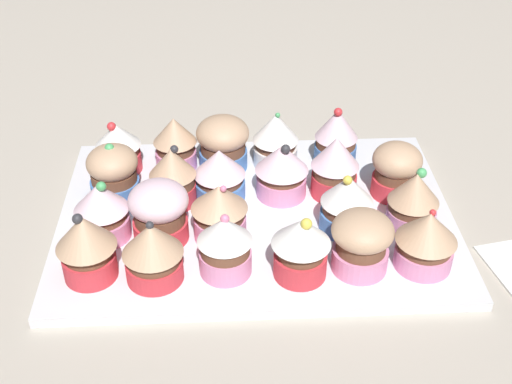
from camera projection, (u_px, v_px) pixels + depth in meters
The scene contains 24 objects.
ground_plane at pixel (256, 230), 81.42cm from camera, with size 180.00×180.00×3.00cm, color #B2A899.
baking_tray at pixel (256, 217), 80.20cm from camera, with size 46.25×32.40×1.20cm.
cupcake_0 at pixel (86, 245), 68.65cm from camera, with size 6.24×6.24×8.06cm.
cupcake_1 at pixel (153, 251), 68.58cm from camera, with size 6.33×6.33×7.31cm.
cupcake_2 at pixel (225, 245), 69.47cm from camera, with size 5.77×5.77×7.32cm.
cupcake_3 at pixel (301, 246), 68.93cm from camera, with size 6.18×6.18×7.61cm.
cupcake_4 at pixel (362, 241), 69.91cm from camera, with size 6.52×6.52×6.88cm.
cupcake_5 at pixel (426, 239), 70.29cm from camera, with size 6.48×6.48×7.09cm.
cupcake_6 at pixel (102, 210), 74.32cm from camera, with size 6.09×6.09×7.39cm.
cupcake_7 at pixel (159, 211), 73.95cm from camera, with size 6.64×6.64×7.20cm.
cupcake_8 at pixel (219, 211), 74.20cm from camera, with size 6.32×6.32×7.14cm.
cupcake_9 at pixel (347, 203), 75.44cm from camera, with size 5.98×5.98×7.40cm.
cupcake_10 at pixel (413, 199), 75.91cm from camera, with size 5.83×5.83×7.43cm.
cupcake_11 at pixel (113, 172), 80.47cm from camera, with size 6.12×6.12×7.38cm.
cupcake_12 at pixel (173, 175), 79.55cm from camera, with size 5.59×5.59×7.70cm.
cupcake_13 at pixel (220, 174), 80.50cm from camera, with size 6.20×6.20×6.67cm.
cupcake_14 at pixel (282, 169), 80.82cm from camera, with size 6.45×6.45×7.40cm.
cupcake_15 at pixel (335, 165), 80.71cm from camera, with size 5.80×5.80×7.94cm.
cupcake_16 at pixel (396, 169), 80.96cm from camera, with size 5.97×5.97×6.93cm.
cupcake_17 at pixel (118, 147), 85.46cm from camera, with size 5.79×5.79×6.96cm.
cupcake_18 at pixel (175, 142), 85.88cm from camera, with size 5.54×5.54×7.12cm.
cupcake_19 at pixel (223, 142), 85.78cm from camera, with size 6.74×6.74×7.13cm.
cupcake_20 at pixel (276, 139), 86.32cm from camera, with size 5.90×5.90×7.60cm.
cupcake_21 at pixel (336, 136), 86.53cm from camera, with size 5.53×5.53×8.15cm.
Camera 1 is at (-3.17, -63.50, 49.58)cm, focal length 47.30 mm.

